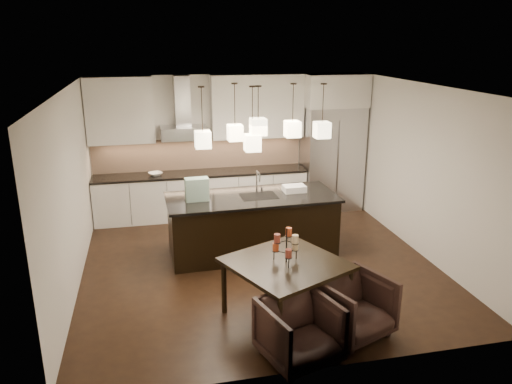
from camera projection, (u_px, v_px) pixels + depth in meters
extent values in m
cube|color=black|center=(259.00, 264.00, 8.07)|extent=(5.50, 5.50, 0.02)
cube|color=white|center=(259.00, 87.00, 7.23)|extent=(5.50, 5.50, 0.02)
cube|color=silver|center=(229.00, 144.00, 10.22)|extent=(5.50, 0.02, 2.80)
cube|color=silver|center=(319.00, 254.00, 5.08)|extent=(5.50, 0.02, 2.80)
cube|color=silver|center=(70.00, 192.00, 7.08)|extent=(0.02, 5.50, 2.80)
cube|color=silver|center=(422.00, 170.00, 8.22)|extent=(0.02, 5.50, 2.80)
cube|color=#B7B7BA|center=(332.00, 158.00, 10.40)|extent=(1.20, 0.72, 2.15)
cube|color=silver|center=(335.00, 90.00, 9.98)|extent=(1.26, 0.72, 0.65)
cube|color=silver|center=(202.00, 195.00, 10.07)|extent=(4.21, 0.62, 0.88)
cube|color=black|center=(201.00, 173.00, 9.94)|extent=(4.21, 0.66, 0.04)
cube|color=tan|center=(199.00, 154.00, 10.11)|extent=(4.21, 0.02, 0.63)
cube|color=silver|center=(120.00, 110.00, 9.38)|extent=(1.25, 0.35, 1.25)
cube|color=silver|center=(257.00, 106.00, 9.93)|extent=(1.85, 0.35, 1.25)
cube|color=#B7B7BA|center=(184.00, 133.00, 9.67)|extent=(0.90, 0.52, 0.24)
cube|color=#B7B7BA|center=(182.00, 101.00, 9.60)|extent=(0.30, 0.28, 0.96)
imported|color=silver|center=(155.00, 174.00, 9.69)|extent=(0.34, 0.34, 0.06)
cube|color=black|center=(252.00, 226.00, 8.36)|extent=(2.74, 1.15, 0.96)
cube|color=black|center=(252.00, 197.00, 8.21)|extent=(2.83, 1.24, 0.04)
cube|color=#24674A|center=(197.00, 189.00, 7.94)|extent=(0.37, 0.20, 0.37)
cube|color=silver|center=(294.00, 189.00, 8.42)|extent=(0.38, 0.27, 0.11)
cylinder|color=beige|center=(295.00, 246.00, 6.34)|extent=(0.11, 0.11, 0.10)
cylinder|color=#D95428|center=(276.00, 247.00, 6.31)|extent=(0.11, 0.11, 0.10)
cylinder|color=brown|center=(289.00, 253.00, 6.12)|extent=(0.11, 0.11, 0.10)
cylinder|color=#D95428|center=(289.00, 232.00, 6.34)|extent=(0.11, 0.11, 0.10)
cylinder|color=brown|center=(277.00, 238.00, 6.14)|extent=(0.11, 0.11, 0.10)
cylinder|color=beige|center=(295.00, 239.00, 6.11)|extent=(0.11, 0.11, 0.10)
imported|color=black|center=(299.00, 331.00, 5.57)|extent=(0.98, 0.99, 0.73)
imported|color=black|center=(353.00, 306.00, 6.08)|extent=(1.05, 1.06, 0.75)
cube|color=#FFEEBB|center=(203.00, 140.00, 7.72)|extent=(0.24, 0.24, 0.26)
cube|color=#FFEEBB|center=(235.00, 133.00, 8.21)|extent=(0.24, 0.24, 0.26)
cube|color=#FFEEBB|center=(258.00, 127.00, 7.74)|extent=(0.24, 0.24, 0.26)
cube|color=#FFEEBB|center=(292.00, 129.00, 8.16)|extent=(0.24, 0.24, 0.26)
cube|color=#FFEEBB|center=(322.00, 130.00, 8.14)|extent=(0.24, 0.24, 0.26)
cube|color=#FFEEBB|center=(252.00, 143.00, 7.77)|extent=(0.24, 0.24, 0.26)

